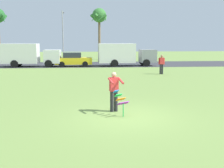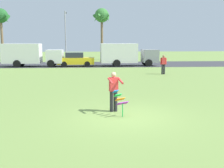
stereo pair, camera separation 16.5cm
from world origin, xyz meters
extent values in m
plane|color=olive|center=(0.00, 0.00, 0.00)|extent=(120.00, 120.00, 0.00)
cube|color=#38383D|center=(0.00, 23.83, 0.01)|extent=(120.00, 8.00, 0.01)
cylinder|color=#26262B|center=(-0.37, 0.92, 0.45)|extent=(0.16, 0.16, 0.90)
cylinder|color=#26262B|center=(-0.55, 0.88, 0.45)|extent=(0.16, 0.16, 0.90)
cube|color=red|center=(-0.46, 0.90, 1.20)|extent=(0.40, 0.30, 0.60)
sphere|color=tan|center=(-0.46, 0.90, 1.62)|extent=(0.22, 0.22, 0.22)
cylinder|color=red|center=(-0.19, 0.72, 1.38)|extent=(0.23, 0.59, 0.24)
cylinder|color=red|center=(-0.61, 0.61, 1.38)|extent=(0.23, 0.59, 0.24)
cube|color=blue|center=(-0.41, 0.44, 0.98)|extent=(0.26, 0.24, 0.12)
cube|color=green|center=(-0.33, 0.30, 0.84)|extent=(0.35, 0.28, 0.12)
cube|color=orange|center=(-0.25, 0.16, 0.71)|extent=(0.43, 0.33, 0.12)
cube|color=purple|center=(-0.16, 0.02, 0.57)|extent=(0.51, 0.38, 0.12)
cylinder|color=green|center=(-0.16, 0.02, 0.29)|extent=(0.04, 0.04, 0.57)
cube|color=silver|center=(-5.67, 21.39, 1.17)|extent=(1.83, 1.92, 1.50)
cube|color=silver|center=(-9.37, 21.44, 1.52)|extent=(4.23, 2.06, 2.20)
cylinder|color=black|center=(-6.01, 22.32, 0.42)|extent=(0.84, 0.29, 0.84)
cylinder|color=black|center=(-6.03, 20.48, 0.42)|extent=(0.84, 0.29, 0.84)
cylinder|color=black|center=(-9.71, 22.37, 0.42)|extent=(0.84, 0.29, 0.84)
cylinder|color=black|center=(-9.74, 20.53, 0.42)|extent=(0.84, 0.29, 0.84)
cube|color=yellow|center=(-3.28, 21.43, 0.64)|extent=(4.22, 1.75, 0.76)
cube|color=#282D38|center=(-3.43, 21.43, 1.30)|extent=(2.03, 1.42, 0.60)
cylinder|color=black|center=(-1.99, 22.26, 0.32)|extent=(0.64, 0.23, 0.64)
cylinder|color=black|center=(-1.97, 20.64, 0.32)|extent=(0.64, 0.23, 0.64)
cylinder|color=black|center=(-4.59, 22.23, 0.32)|extent=(0.64, 0.23, 0.64)
cylinder|color=black|center=(-4.57, 20.61, 0.32)|extent=(0.64, 0.23, 0.64)
cube|color=gray|center=(5.39, 21.54, 1.17)|extent=(1.87, 1.96, 1.50)
cube|color=silver|center=(1.69, 21.41, 1.52)|extent=(4.27, 2.15, 2.20)
cylinder|color=black|center=(5.01, 22.44, 0.42)|extent=(0.85, 0.31, 0.84)
cylinder|color=black|center=(5.07, 20.60, 0.42)|extent=(0.85, 0.31, 0.84)
cylinder|color=black|center=(1.30, 22.31, 0.42)|extent=(0.85, 0.31, 0.84)
cylinder|color=black|center=(1.37, 20.47, 0.42)|extent=(0.85, 0.31, 0.84)
cone|color=#236028|center=(-13.67, 31.43, 6.05)|extent=(0.44, 1.56, 1.28)
cone|color=#236028|center=(-14.33, 32.34, 6.05)|extent=(1.62, 0.90, 1.28)
cylinder|color=brown|center=(0.08, 31.54, 3.22)|extent=(0.36, 0.36, 6.44)
sphere|color=#387A33|center=(0.08, 31.54, 6.64)|extent=(2.10, 2.10, 2.10)
cone|color=#387A33|center=(1.03, 31.54, 6.19)|extent=(0.44, 1.56, 1.28)
cone|color=#387A33|center=(0.37, 32.44, 6.19)|extent=(1.62, 0.90, 1.28)
cone|color=#387A33|center=(-0.69, 32.10, 6.19)|extent=(1.27, 1.52, 1.28)
cone|color=#387A33|center=(-0.69, 30.98, 6.19)|extent=(1.27, 1.52, 1.28)
cone|color=#387A33|center=(0.37, 30.63, 6.19)|extent=(1.62, 0.90, 1.28)
cylinder|color=#9E9EA3|center=(-5.12, 29.03, 3.50)|extent=(0.16, 0.16, 7.00)
cylinder|color=#9E9EA3|center=(-5.12, 29.73, 6.90)|extent=(0.10, 1.40, 0.10)
cube|color=#4C4C51|center=(-5.12, 30.38, 6.86)|extent=(0.24, 0.44, 0.16)
cylinder|color=#26262B|center=(5.06, 13.56, 0.45)|extent=(0.16, 0.16, 0.90)
cylinder|color=#26262B|center=(4.88, 13.54, 0.45)|extent=(0.16, 0.16, 0.90)
cube|color=red|center=(4.97, 13.55, 1.20)|extent=(0.38, 0.25, 0.60)
sphere|color=#9E7051|center=(4.97, 13.55, 1.62)|extent=(0.22, 0.22, 0.22)
cylinder|color=red|center=(5.21, 13.57, 1.17)|extent=(0.09, 0.09, 0.58)
cylinder|color=red|center=(4.73, 13.53, 1.17)|extent=(0.09, 0.09, 0.58)
camera|label=1|loc=(-1.51, -10.78, 3.11)|focal=44.39mm
camera|label=2|loc=(-1.35, -10.79, 3.11)|focal=44.39mm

